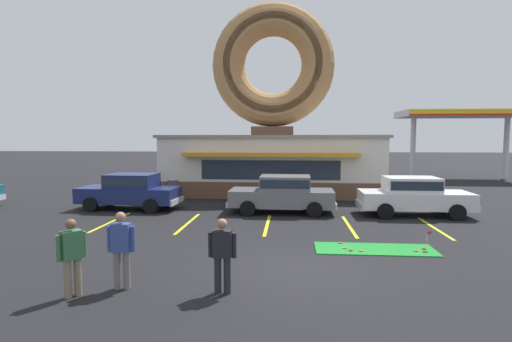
% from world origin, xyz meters
% --- Properties ---
extents(ground_plane, '(160.00, 160.00, 0.00)m').
position_xyz_m(ground_plane, '(0.00, 0.00, 0.00)').
color(ground_plane, black).
extents(donut_shop_building, '(12.30, 6.75, 10.96)m').
position_xyz_m(donut_shop_building, '(-1.15, 13.94, 3.74)').
color(donut_shop_building, brown).
rests_on(donut_shop_building, ground).
extents(putting_mat, '(3.41, 1.25, 0.03)m').
position_xyz_m(putting_mat, '(2.32, 1.96, 0.01)').
color(putting_mat, '#1E842D').
rests_on(putting_mat, ground).
extents(mini_donut_near_left, '(0.13, 0.13, 0.04)m').
position_xyz_m(mini_donut_near_left, '(1.89, 1.66, 0.05)').
color(mini_donut_near_left, '#D17F47').
rests_on(mini_donut_near_left, putting_mat).
extents(mini_donut_near_right, '(0.13, 0.13, 0.04)m').
position_xyz_m(mini_donut_near_right, '(3.43, 1.77, 0.05)').
color(mini_donut_near_right, '#D8667F').
rests_on(mini_donut_near_right, putting_mat).
extents(mini_donut_mid_left, '(0.13, 0.13, 0.04)m').
position_xyz_m(mini_donut_mid_left, '(3.73, 2.03, 0.05)').
color(mini_donut_mid_left, brown).
rests_on(mini_donut_mid_left, putting_mat).
extents(mini_donut_mid_centre, '(0.13, 0.13, 0.04)m').
position_xyz_m(mini_donut_mid_centre, '(1.46, 1.90, 0.05)').
color(mini_donut_mid_centre, '#D17F47').
rests_on(mini_donut_mid_centre, putting_mat).
extents(mini_donut_mid_right, '(0.13, 0.13, 0.04)m').
position_xyz_m(mini_donut_mid_right, '(3.66, 1.71, 0.05)').
color(mini_donut_mid_right, brown).
rests_on(mini_donut_mid_right, putting_mat).
extents(mini_donut_far_left, '(0.13, 0.13, 0.04)m').
position_xyz_m(mini_donut_far_left, '(1.42, 2.47, 0.05)').
color(mini_donut_far_left, '#A5724C').
rests_on(mini_donut_far_left, putting_mat).
extents(mini_donut_far_centre, '(0.13, 0.13, 0.04)m').
position_xyz_m(mini_donut_far_centre, '(1.60, 1.67, 0.05)').
color(mini_donut_far_centre, brown).
rests_on(mini_donut_far_centre, putting_mat).
extents(golf_ball, '(0.04, 0.04, 0.04)m').
position_xyz_m(golf_ball, '(1.33, 1.84, 0.05)').
color(golf_ball, white).
rests_on(golf_ball, putting_mat).
extents(putting_flag_pin, '(0.13, 0.01, 0.55)m').
position_xyz_m(putting_flag_pin, '(3.81, 1.97, 0.44)').
color(putting_flag_pin, silver).
rests_on(putting_flag_pin, putting_mat).
extents(car_white, '(4.57, 2.00, 1.60)m').
position_xyz_m(car_white, '(4.96, 7.26, 0.87)').
color(car_white, silver).
rests_on(car_white, ground).
extents(car_navy, '(4.63, 2.13, 1.60)m').
position_xyz_m(car_navy, '(-7.30, 7.71, 0.87)').
color(car_navy, navy).
rests_on(car_navy, ground).
extents(car_grey, '(4.59, 2.04, 1.60)m').
position_xyz_m(car_grey, '(-0.43, 7.42, 0.87)').
color(car_grey, slate).
rests_on(car_grey, ground).
extents(pedestrian_blue_sweater_man, '(0.43, 0.48, 1.60)m').
position_xyz_m(pedestrian_blue_sweater_man, '(-4.52, -2.03, 0.88)').
color(pedestrian_blue_sweater_man, '#7F7056').
rests_on(pedestrian_blue_sweater_man, ground).
extents(pedestrian_hooded_kid, '(0.59, 0.27, 1.67)m').
position_xyz_m(pedestrian_hooded_kid, '(-3.70, -1.54, 0.92)').
color(pedestrian_hooded_kid, slate).
rests_on(pedestrian_hooded_kid, ground).
extents(pedestrian_leather_jacket_man, '(0.60, 0.26, 1.57)m').
position_xyz_m(pedestrian_leather_jacket_man, '(-1.52, -1.60, 0.86)').
color(pedestrian_leather_jacket_man, '#232328').
rests_on(pedestrian_leather_jacket_man, ground).
extents(trash_bin, '(0.57, 0.57, 0.97)m').
position_xyz_m(trash_bin, '(-6.32, 11.00, 0.50)').
color(trash_bin, '#51565B').
rests_on(trash_bin, ground).
extents(gas_station_canopy, '(9.00, 4.46, 5.30)m').
position_xyz_m(gas_station_canopy, '(13.01, 22.74, 4.86)').
color(gas_station_canopy, silver).
rests_on(gas_station_canopy, ground).
extents(parking_stripe_far_left, '(0.12, 3.60, 0.01)m').
position_xyz_m(parking_stripe_far_left, '(-6.96, 5.00, 0.00)').
color(parking_stripe_far_left, yellow).
rests_on(parking_stripe_far_left, ground).
extents(parking_stripe_left, '(0.12, 3.60, 0.01)m').
position_xyz_m(parking_stripe_left, '(-3.96, 5.00, 0.00)').
color(parking_stripe_left, yellow).
rests_on(parking_stripe_left, ground).
extents(parking_stripe_mid_left, '(0.12, 3.60, 0.01)m').
position_xyz_m(parking_stripe_mid_left, '(-0.96, 5.00, 0.00)').
color(parking_stripe_mid_left, yellow).
rests_on(parking_stripe_mid_left, ground).
extents(parking_stripe_centre, '(0.12, 3.60, 0.01)m').
position_xyz_m(parking_stripe_centre, '(2.04, 5.00, 0.00)').
color(parking_stripe_centre, yellow).
rests_on(parking_stripe_centre, ground).
extents(parking_stripe_mid_right, '(0.12, 3.60, 0.01)m').
position_xyz_m(parking_stripe_mid_right, '(5.04, 5.00, 0.00)').
color(parking_stripe_mid_right, yellow).
rests_on(parking_stripe_mid_right, ground).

